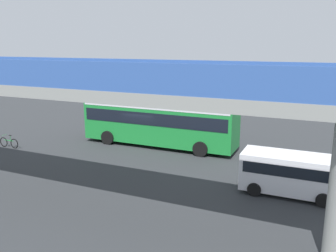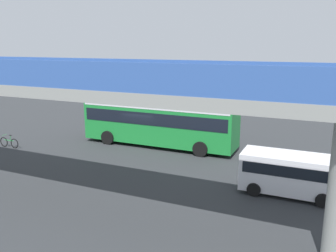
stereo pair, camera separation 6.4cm
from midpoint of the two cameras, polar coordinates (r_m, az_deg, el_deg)
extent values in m
plane|color=#2D3033|center=(26.83, -3.69, -3.01)|extent=(80.00, 80.00, 0.00)
cube|color=#1E8C38|center=(26.17, -1.38, 0.49)|extent=(11.50, 2.55, 2.86)
cube|color=black|center=(26.06, -1.39, 1.59)|extent=(11.04, 2.59, 0.90)
cube|color=white|center=(25.92, -1.40, 3.32)|extent=(11.27, 2.58, 0.20)
cube|color=black|center=(29.01, -11.73, 2.15)|extent=(0.04, 2.24, 1.20)
cylinder|color=black|center=(27.16, -9.57, -1.83)|extent=(1.04, 0.30, 1.04)
cylinder|color=black|center=(29.24, -6.81, -0.67)|extent=(1.04, 0.30, 1.04)
cylinder|color=black|center=(23.98, 5.28, -3.70)|extent=(1.04, 0.30, 1.04)
cylinder|color=black|center=(26.32, 7.09, -2.23)|extent=(1.04, 0.30, 1.04)
cube|color=silver|center=(18.89, 19.15, -7.13)|extent=(4.80, 1.95, 1.86)
cube|color=black|center=(18.78, 19.23, -6.10)|extent=(4.42, 1.98, 0.56)
cylinder|color=black|center=(18.44, 13.70, -9.86)|extent=(0.68, 0.22, 0.68)
cylinder|color=black|center=(20.23, 14.75, -7.83)|extent=(0.68, 0.22, 0.68)
cylinder|color=black|center=(18.22, 23.70, -10.91)|extent=(0.68, 0.22, 0.68)
cylinder|color=black|center=(20.04, 23.80, -8.75)|extent=(0.68, 0.22, 0.68)
torus|color=black|center=(28.84, -24.78, -2.33)|extent=(0.72, 0.06, 0.72)
torus|color=black|center=(28.07, -23.36, -2.59)|extent=(0.72, 0.06, 0.72)
cube|color=green|center=(28.41, -24.11, -2.11)|extent=(0.89, 0.04, 0.04)
cylinder|color=green|center=(28.22, -23.89, -1.76)|extent=(0.03, 0.03, 0.40)
cube|color=black|center=(28.17, -23.93, -1.37)|extent=(0.20, 0.08, 0.04)
cylinder|color=green|center=(28.61, -24.72, -1.30)|extent=(0.02, 0.44, 0.02)
cylinder|color=slate|center=(29.57, -0.43, 1.32)|extent=(0.08, 0.08, 2.80)
cube|color=yellow|center=(29.37, -0.43, 3.42)|extent=(0.04, 0.60, 0.60)
cube|color=silver|center=(28.12, 6.54, -2.31)|extent=(2.00, 0.20, 0.01)
cube|color=silver|center=(29.52, -0.87, -1.49)|extent=(2.00, 0.20, 0.01)
cube|color=silver|center=(31.37, -7.51, -0.73)|extent=(2.00, 0.20, 0.01)
cube|color=gray|center=(17.50, -19.96, 5.72)|extent=(27.82, 2.60, 0.50)
cube|color=#3359A5|center=(18.34, -17.44, 8.72)|extent=(27.82, 0.08, 1.10)
cube|color=#3359A5|center=(16.55, -23.19, 7.87)|extent=(27.82, 0.08, 1.10)
camera|label=1|loc=(0.03, -89.93, 0.02)|focal=37.97mm
camera|label=2|loc=(0.03, 90.07, -0.02)|focal=37.97mm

